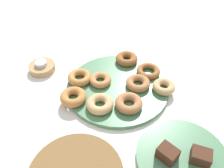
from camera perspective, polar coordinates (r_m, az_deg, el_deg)
name	(u,v)px	position (r m, az deg, el deg)	size (l,w,h in m)	color
ground_plane	(117,89)	(0.87, 1.32, -1.18)	(2.40, 2.40, 0.00)	white
donut_plate	(117,87)	(0.86, 1.33, -0.81)	(0.37, 0.37, 0.02)	#4C7F56
donut_0	(138,83)	(0.85, 6.27, 0.20)	(0.09, 0.09, 0.03)	#B27547
donut_1	(129,103)	(0.78, 4.07, -4.61)	(0.09, 0.09, 0.03)	#B27547
donut_2	(100,104)	(0.78, -2.91, -4.80)	(0.09, 0.09, 0.03)	tan
donut_3	(80,77)	(0.88, -7.74, 1.56)	(0.09, 0.09, 0.03)	#BC7A3D
donut_4	(100,80)	(0.86, -2.79, 0.97)	(0.08, 0.08, 0.02)	#C6844C
donut_5	(127,59)	(0.96, 3.53, 6.07)	(0.09, 0.09, 0.03)	#995B2D
donut_6	(148,71)	(0.91, 8.71, 3.09)	(0.09, 0.09, 0.02)	#995B2D
donut_7	(164,87)	(0.85, 12.31, -0.63)	(0.08, 0.08, 0.03)	tan
donut_8	(73,97)	(0.81, -9.26, -3.07)	(0.09, 0.09, 0.03)	#BC7A3D
cake_plate	(182,158)	(0.72, 16.48, -16.59)	(0.26, 0.26, 0.01)	#4C7F56
brownie_near	(201,156)	(0.70, 20.50, -15.96)	(0.05, 0.04, 0.04)	#472819
brownie_far	(168,154)	(0.68, 13.17, -15.93)	(0.05, 0.04, 0.04)	#472819
candle_holder	(42,67)	(0.98, -16.41, 3.84)	(0.10, 0.10, 0.03)	tan
tealight	(41,63)	(0.97, -16.64, 4.76)	(0.05, 0.05, 0.01)	silver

